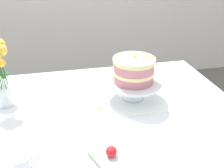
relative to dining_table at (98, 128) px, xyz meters
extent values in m
cube|color=white|center=(0.00, 0.02, 0.08)|extent=(1.40, 1.00, 0.03)
cylinder|color=brown|center=(0.60, 0.42, -0.29)|extent=(0.06, 0.06, 0.71)
cube|color=white|center=(0.20, 0.09, 0.09)|extent=(0.32, 0.32, 0.00)
cylinder|color=silver|center=(0.20, 0.09, 0.10)|extent=(0.11, 0.11, 0.01)
cylinder|color=silver|center=(0.20, 0.09, 0.14)|extent=(0.03, 0.03, 0.07)
cylinder|color=silver|center=(0.20, 0.09, 0.18)|extent=(0.29, 0.29, 0.01)
cylinder|color=#CC7A84|center=(0.20, 0.09, 0.21)|extent=(0.20, 0.20, 0.04)
cylinder|color=beige|center=(0.20, 0.09, 0.24)|extent=(0.20, 0.20, 0.02)
cylinder|color=#CC7A84|center=(0.20, 0.09, 0.27)|extent=(0.20, 0.20, 0.04)
cylinder|color=beige|center=(0.20, 0.09, 0.30)|extent=(0.21, 0.21, 0.02)
ellipsoid|color=yellow|center=(0.26, 0.07, 0.32)|extent=(0.03, 0.04, 0.00)
ellipsoid|color=pink|center=(0.25, 0.09, 0.32)|extent=(0.03, 0.03, 0.01)
ellipsoid|color=#E56B51|center=(0.25, 0.10, 0.32)|extent=(0.04, 0.04, 0.00)
ellipsoid|color=orange|center=(0.21, 0.11, 0.32)|extent=(0.03, 0.03, 0.01)
cylinder|color=silver|center=(-0.43, 0.16, 0.13)|extent=(0.07, 0.07, 0.07)
cone|color=silver|center=(-0.43, 0.16, 0.19)|extent=(0.10, 0.10, 0.06)
cylinder|color=#2D6028|center=(-0.41, 0.16, 0.29)|extent=(0.02, 0.01, 0.18)
sphere|color=yellow|center=(-0.40, 0.16, 0.37)|extent=(0.06, 0.06, 0.06)
ellipsoid|color=#236B2D|center=(-0.41, 0.16, 0.25)|extent=(0.05, 0.03, 0.01)
cylinder|color=#2D6028|center=(-0.41, 0.18, 0.30)|extent=(0.02, 0.02, 0.20)
sphere|color=yellow|center=(-0.41, 0.18, 0.40)|extent=(0.05, 0.05, 0.05)
cylinder|color=#2D6028|center=(-0.41, 0.14, 0.26)|extent=(0.02, 0.03, 0.13)
sphere|color=yellow|center=(-0.41, 0.12, 0.33)|extent=(0.04, 0.04, 0.04)
ellipsoid|color=#236B2D|center=(-0.41, 0.13, 0.26)|extent=(0.04, 0.05, 0.01)
cylinder|color=white|center=(-0.32, -0.30, 0.12)|extent=(0.07, 0.07, 0.05)
torus|color=white|center=(-0.27, -0.30, 0.13)|extent=(0.03, 0.01, 0.03)
cylinder|color=#2D6028|center=(-0.06, -0.33, 0.09)|extent=(0.05, 0.11, 0.01)
sphere|color=red|center=(0.00, -0.30, 0.11)|extent=(0.04, 0.04, 0.04)
ellipsoid|color=yellow|center=(0.02, 0.02, 0.09)|extent=(0.03, 0.05, 0.00)
camera|label=1|loc=(-0.16, -1.03, 0.77)|focal=42.02mm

